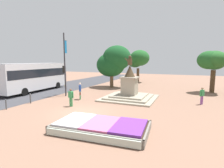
% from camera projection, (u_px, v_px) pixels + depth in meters
% --- Properties ---
extents(ground_plane, '(83.48, 83.48, 0.00)m').
position_uv_depth(ground_plane, '(83.00, 112.00, 13.43)').
color(ground_plane, '#8C6651').
extents(flower_planter, '(5.49, 3.32, 0.54)m').
position_uv_depth(flower_planter, '(101.00, 127.00, 9.79)').
color(flower_planter, '#38281C').
rests_on(flower_planter, ground_plane).
extents(statue_monument, '(5.32, 5.32, 4.48)m').
position_uv_depth(statue_monument, '(129.00, 91.00, 18.13)').
color(statue_monument, '#9F9580').
rests_on(statue_monument, ground_plane).
extents(traffic_light_mid_block, '(0.41, 0.29, 3.36)m').
position_uv_depth(traffic_light_mid_block, '(65.00, 75.00, 20.16)').
color(traffic_light_mid_block, slate).
rests_on(traffic_light_mid_block, ground_plane).
extents(banner_pole, '(0.14, 0.63, 6.92)m').
position_uv_depth(banner_pole, '(65.00, 64.00, 19.18)').
color(banner_pole, '#2D2D33').
rests_on(banner_pole, ground_plane).
extents(city_bus, '(2.91, 9.72, 3.61)m').
position_uv_depth(city_bus, '(34.00, 75.00, 22.37)').
color(city_bus, silver).
rests_on(city_bus, ground_plane).
extents(pedestrian_with_handbag, '(0.50, 0.64, 1.72)m').
position_uv_depth(pedestrian_with_handbag, '(80.00, 90.00, 17.80)').
color(pedestrian_with_handbag, '#338C4C').
rests_on(pedestrian_with_handbag, ground_plane).
extents(pedestrian_near_planter, '(0.57, 0.24, 1.55)m').
position_uv_depth(pedestrian_near_planter, '(71.00, 96.00, 15.06)').
color(pedestrian_near_planter, '#338C4C').
rests_on(pedestrian_near_planter, ground_plane).
extents(pedestrian_crossing_plaza, '(0.40, 0.47, 1.57)m').
position_uv_depth(pedestrian_crossing_plaza, '(202.00, 95.00, 15.74)').
color(pedestrian_crossing_plaza, '#8C4C99').
rests_on(pedestrian_crossing_plaza, ground_plane).
extents(kerb_bollard_mid_a, '(0.12, 0.12, 0.86)m').
position_uv_depth(kerb_bollard_mid_a, '(6.00, 104.00, 14.15)').
color(kerb_bollard_mid_a, '#4C5156').
rests_on(kerb_bollard_mid_a, ground_plane).
extents(kerb_bollard_mid_b, '(0.13, 0.13, 0.94)m').
position_uv_depth(kerb_bollard_mid_b, '(30.00, 98.00, 16.21)').
color(kerb_bollard_mid_b, '#4C5156').
rests_on(kerb_bollard_mid_b, ground_plane).
extents(park_tree_far_left, '(5.25, 3.70, 6.15)m').
position_uv_depth(park_tree_far_left, '(114.00, 62.00, 25.74)').
color(park_tree_far_left, brown).
rests_on(park_tree_far_left, ground_plane).
extents(park_tree_behind_statue, '(4.16, 3.75, 5.89)m').
position_uv_depth(park_tree_behind_statue, '(138.00, 59.00, 32.08)').
color(park_tree_behind_statue, '#4C3823').
rests_on(park_tree_behind_statue, ground_plane).
extents(park_tree_far_right, '(3.41, 3.48, 5.17)m').
position_uv_depth(park_tree_far_right, '(213.00, 60.00, 21.21)').
color(park_tree_far_right, '#4C3823').
rests_on(park_tree_far_right, ground_plane).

